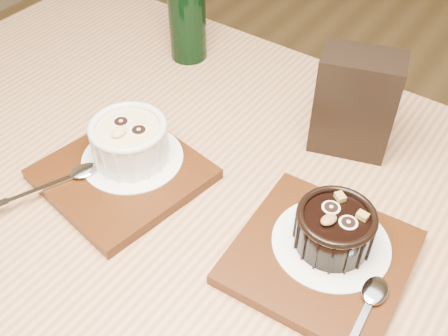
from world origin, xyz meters
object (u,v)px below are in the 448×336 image
object	(u,v)px
condiment_stand	(355,103)
green_bottle	(187,8)
ramekin_white	(130,140)
tray_right	(321,257)
tray_left	(123,174)
ramekin_dark	(335,227)
table	(206,276)

from	to	relation	value
condiment_stand	green_bottle	world-z (taller)	green_bottle
ramekin_white	tray_right	size ratio (longest dim) A/B	0.54
tray_right	tray_left	bearing A→B (deg)	-174.09
tray_right	green_bottle	size ratio (longest dim) A/B	0.81
tray_right	ramekin_dark	bearing A→B (deg)	81.47
ramekin_white	tray_right	distance (m)	0.27
table	ramekin_dark	bearing A→B (deg)	23.30
table	tray_right	distance (m)	0.17
table	ramekin_dark	xyz separation A→B (m)	(0.13, 0.06, 0.13)
tray_left	ramekin_white	world-z (taller)	ramekin_white
condiment_stand	table	bearing A→B (deg)	-106.63
table	ramekin_white	bearing A→B (deg)	165.77
green_bottle	ramekin_dark	bearing A→B (deg)	-31.83
ramekin_white	ramekin_dark	bearing A→B (deg)	3.82
tray_left	table	bearing A→B (deg)	-4.98
tray_left	condiment_stand	world-z (taller)	condiment_stand
tray_left	condiment_stand	bearing A→B (deg)	47.02
ramekin_white	tray_right	bearing A→B (deg)	0.18
ramekin_white	tray_right	xyz separation A→B (m)	(0.27, 0.00, -0.04)
ramekin_white	green_bottle	bearing A→B (deg)	111.30
table	condiment_stand	size ratio (longest dim) A/B	8.68
ramekin_dark	condiment_stand	distance (m)	0.19
ramekin_white	condiment_stand	world-z (taller)	condiment_stand
tray_left	ramekin_white	distance (m)	0.05
condiment_stand	green_bottle	size ratio (longest dim) A/B	0.63
tray_right	ramekin_white	bearing A→B (deg)	-179.16
ramekin_white	ramekin_dark	world-z (taller)	ramekin_white
table	tray_left	world-z (taller)	tray_left
tray_right	table	bearing A→B (deg)	-163.02
table	green_bottle	bearing A→B (deg)	129.96
green_bottle	condiment_stand	bearing A→B (deg)	-10.04
tray_left	ramekin_white	xyz separation A→B (m)	(-0.00, 0.02, 0.04)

